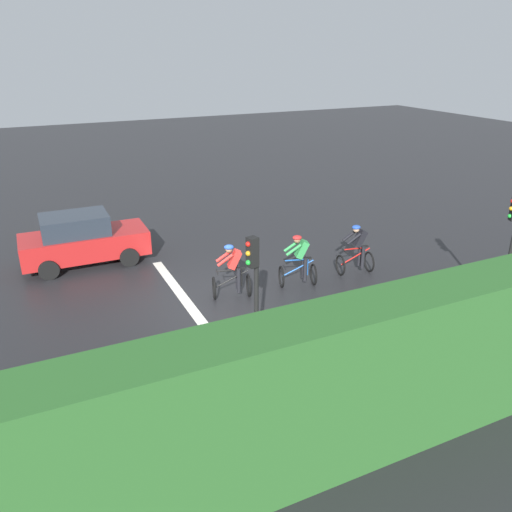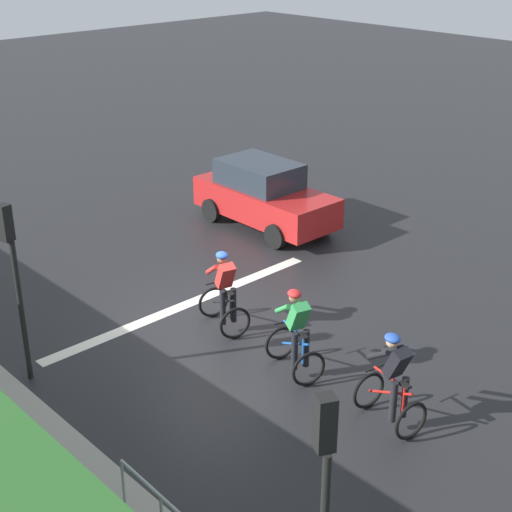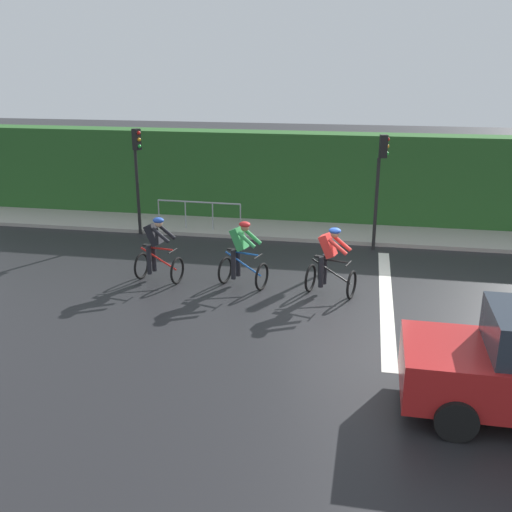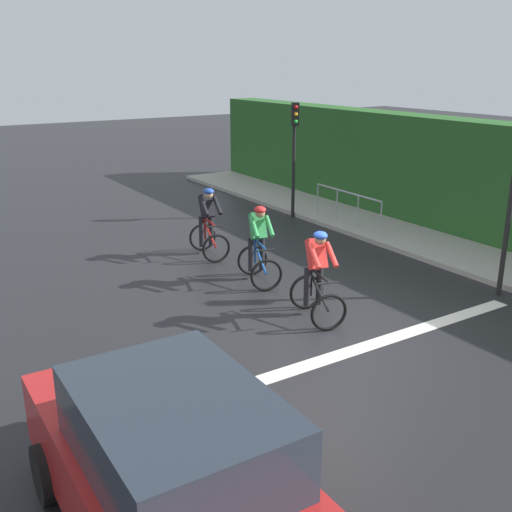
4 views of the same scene
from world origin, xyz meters
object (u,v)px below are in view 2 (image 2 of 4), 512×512
(cyclist_lead, at_px, (393,383))
(cyclist_mid, at_px, (224,293))
(cyclist_second, at_px, (296,335))
(traffic_light_near_crossing, at_px, (13,266))
(car_red, at_px, (264,195))
(traffic_light_far_junction, at_px, (324,488))

(cyclist_lead, height_order, cyclist_mid, same)
(cyclist_second, relative_size, traffic_light_near_crossing, 0.50)
(cyclist_mid, xyz_separation_m, car_red, (-4.49, -3.56, 0.08))
(traffic_light_far_junction, bearing_deg, cyclist_mid, -122.69)
(cyclist_second, bearing_deg, traffic_light_near_crossing, -41.53)
(car_red, xyz_separation_m, traffic_light_near_crossing, (8.31, 2.46, 1.35))
(car_red, xyz_separation_m, traffic_light_far_junction, (8.52, 9.83, 1.35))
(car_red, distance_m, traffic_light_far_junction, 13.08)
(cyclist_second, bearing_deg, car_red, -129.12)
(car_red, bearing_deg, cyclist_mid, 38.38)
(cyclist_mid, bearing_deg, cyclist_lead, 88.45)
(traffic_light_near_crossing, bearing_deg, cyclist_mid, 163.91)
(cyclist_second, height_order, traffic_light_far_junction, traffic_light_far_junction)
(cyclist_lead, bearing_deg, traffic_light_near_crossing, -55.62)
(cyclist_mid, height_order, traffic_light_far_junction, traffic_light_far_junction)
(cyclist_mid, bearing_deg, traffic_light_far_junction, 57.31)
(cyclist_lead, height_order, car_red, car_red)
(cyclist_mid, xyz_separation_m, traffic_light_far_junction, (4.03, 6.27, 1.43))
(cyclist_second, distance_m, traffic_light_near_crossing, 5.10)
(car_red, bearing_deg, cyclist_lead, 59.61)
(cyclist_second, distance_m, car_red, 7.36)
(cyclist_second, xyz_separation_m, traffic_light_near_crossing, (3.67, -3.25, 1.43))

